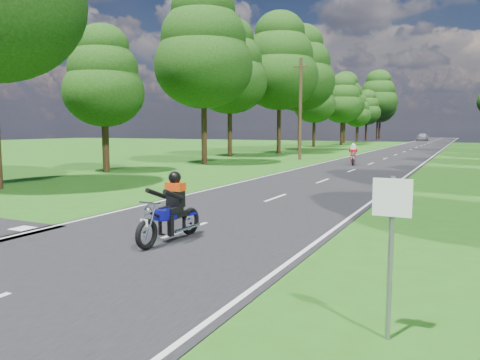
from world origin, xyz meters
The scene contains 9 objects.
ground centered at (0.00, 0.00, 0.00)m, with size 160.00×160.00×0.00m, color #245413.
main_road centered at (0.00, 50.00, 0.01)m, with size 7.00×140.00×0.02m, color black.
road_markings centered at (-0.14, 48.13, 0.02)m, with size 7.40×140.00×0.01m.
treeline centered at (1.43, 60.06, 8.25)m, with size 40.00×115.35×14.78m.
telegraph_pole centered at (-6.00, 28.00, 4.07)m, with size 1.20×0.26×8.00m.
road_sign centered at (5.50, -2.01, 1.34)m, with size 0.45×0.07×2.00m.
rider_near_blue centered at (0.33, 0.84, 0.81)m, with size 0.63×1.89×1.57m, color #0B0C7F, non-canonical shape.
rider_far_red centered at (-0.90, 24.31, 0.75)m, with size 0.59×1.76×1.47m, color #B0230D, non-canonical shape.
distant_car centered at (-2.15, 88.50, 0.78)m, with size 1.79×4.45×1.52m, color #A9ABB0.
Camera 1 is at (6.30, -7.68, 2.57)m, focal length 35.00 mm.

